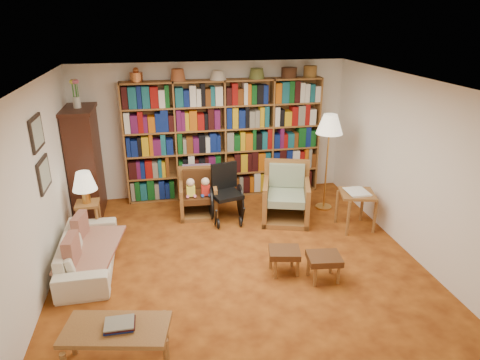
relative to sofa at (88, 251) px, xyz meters
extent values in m
plane|color=#B25D1B|center=(2.05, -0.15, -0.24)|extent=(5.00, 5.00, 0.00)
plane|color=white|center=(2.05, -0.15, 2.26)|extent=(5.00, 5.00, 0.00)
plane|color=white|center=(2.05, 2.35, 1.01)|extent=(5.00, 0.00, 5.00)
plane|color=white|center=(2.05, -2.65, 1.01)|extent=(5.00, 0.00, 5.00)
plane|color=white|center=(-0.45, -0.15, 1.01)|extent=(0.00, 5.00, 5.00)
plane|color=white|center=(4.55, -0.15, 1.01)|extent=(0.00, 5.00, 5.00)
cube|color=olive|center=(2.25, 2.19, 0.86)|extent=(3.60, 0.30, 2.20)
cube|color=#37140F|center=(-0.21, 1.85, 0.66)|extent=(0.45, 0.90, 1.80)
cube|color=#37140F|center=(-0.21, 1.85, 1.59)|extent=(0.50, 0.95, 0.06)
cylinder|color=beige|center=(-0.21, 1.85, 1.71)|extent=(0.12, 0.12, 0.18)
cube|color=black|center=(-0.43, 0.15, 1.66)|extent=(0.03, 0.52, 0.42)
cube|color=gray|center=(-0.42, 0.15, 1.66)|extent=(0.01, 0.44, 0.34)
cube|color=black|center=(-0.43, 0.15, 1.11)|extent=(0.03, 0.52, 0.42)
cube|color=gray|center=(-0.42, 0.15, 1.11)|extent=(0.01, 0.44, 0.34)
imported|color=beige|center=(0.00, 0.00, 0.00)|extent=(1.68, 0.67, 0.49)
cube|color=#C7B391|center=(0.05, 0.00, 0.06)|extent=(0.86, 1.35, 0.04)
cube|color=maroon|center=(-0.13, 0.35, 0.21)|extent=(0.19, 0.39, 0.37)
cube|color=maroon|center=(-0.13, -0.35, 0.21)|extent=(0.16, 0.41, 0.40)
cube|color=olive|center=(-0.10, 0.94, 0.30)|extent=(0.36, 0.36, 0.04)
cylinder|color=olive|center=(-0.24, 0.81, 0.02)|extent=(0.05, 0.05, 0.53)
cylinder|color=olive|center=(0.04, 0.81, 0.02)|extent=(0.05, 0.05, 0.53)
cylinder|color=olive|center=(-0.24, 1.08, 0.02)|extent=(0.05, 0.05, 0.53)
cylinder|color=olive|center=(0.04, 1.08, 0.02)|extent=(0.05, 0.05, 0.53)
cylinder|color=gold|center=(-0.10, 0.94, 0.42)|extent=(0.12, 0.12, 0.21)
cone|color=#F2E7C7|center=(-0.10, 0.94, 0.68)|extent=(0.37, 0.37, 0.29)
cube|color=olive|center=(1.65, 1.38, -0.21)|extent=(0.67, 0.70, 0.07)
cube|color=olive|center=(1.36, 1.38, 0.04)|extent=(0.10, 0.67, 0.57)
cube|color=olive|center=(1.94, 1.38, 0.04)|extent=(0.10, 0.67, 0.57)
cube|color=olive|center=(1.65, 1.68, 0.15)|extent=(0.64, 0.11, 0.80)
cube|color=#512F15|center=(1.65, 1.36, 0.11)|extent=(0.52, 0.58, 0.11)
cube|color=#512F15|center=(1.65, 1.62, 0.34)|extent=(0.50, 0.12, 0.34)
cube|color=#A82C5F|center=(1.65, 1.71, 0.39)|extent=(0.50, 0.08, 0.35)
cube|color=olive|center=(3.08, 0.89, -0.20)|extent=(0.97, 0.99, 0.09)
cube|color=olive|center=(2.73, 0.89, 0.10)|extent=(0.30, 0.79, 0.68)
cube|color=olive|center=(3.43, 0.89, 0.10)|extent=(0.30, 0.79, 0.68)
cube|color=olive|center=(3.08, 1.25, 0.24)|extent=(0.76, 0.30, 0.96)
cube|color=gray|center=(3.08, 0.86, 0.18)|extent=(0.77, 0.82, 0.13)
cube|color=gray|center=(3.08, 1.17, 0.46)|extent=(0.60, 0.27, 0.41)
cube|color=black|center=(2.10, 1.08, 0.22)|extent=(0.57, 0.57, 0.06)
cube|color=black|center=(2.10, 1.31, 0.47)|extent=(0.46, 0.17, 0.46)
cylinder|color=black|center=(1.84, 1.18, 0.04)|extent=(0.03, 0.57, 0.57)
cylinder|color=black|center=(2.35, 1.18, 0.04)|extent=(0.03, 0.57, 0.57)
cylinder|color=black|center=(1.91, 0.80, -0.16)|extent=(0.03, 0.16, 0.16)
cylinder|color=black|center=(2.28, 0.80, -0.16)|extent=(0.03, 0.16, 0.16)
cylinder|color=gold|center=(3.90, 1.23, -0.23)|extent=(0.29, 0.29, 0.03)
cylinder|color=gold|center=(3.90, 1.23, 0.48)|extent=(0.03, 0.03, 1.45)
cone|color=#F2E7C7|center=(3.90, 1.23, 1.30)|extent=(0.45, 0.45, 0.33)
cube|color=olive|center=(4.11, 0.40, 0.36)|extent=(0.64, 0.64, 0.04)
cylinder|color=olive|center=(3.88, 0.17, 0.05)|extent=(0.05, 0.05, 0.58)
cylinder|color=olive|center=(4.33, 0.17, 0.05)|extent=(0.05, 0.05, 0.58)
cylinder|color=olive|center=(3.88, 0.62, 0.05)|extent=(0.05, 0.05, 0.58)
cylinder|color=olive|center=(4.33, 0.62, 0.05)|extent=(0.05, 0.05, 0.58)
cube|color=white|center=(4.11, 0.40, 0.39)|extent=(0.38, 0.44, 0.03)
cube|color=#512F15|center=(2.60, -0.64, 0.06)|extent=(0.47, 0.42, 0.08)
cylinder|color=olive|center=(2.45, -0.76, -0.11)|extent=(0.04, 0.04, 0.27)
cylinder|color=olive|center=(2.76, -0.76, -0.11)|extent=(0.04, 0.04, 0.27)
cylinder|color=olive|center=(2.45, -0.52, -0.11)|extent=(0.04, 0.04, 0.27)
cylinder|color=olive|center=(2.76, -0.52, -0.11)|extent=(0.04, 0.04, 0.27)
cube|color=#512F15|center=(3.06, -0.90, 0.07)|extent=(0.47, 0.41, 0.09)
cylinder|color=olive|center=(2.90, -1.03, -0.11)|extent=(0.04, 0.04, 0.28)
cylinder|color=olive|center=(3.22, -1.03, -0.11)|extent=(0.04, 0.04, 0.28)
cylinder|color=olive|center=(2.90, -0.78, -0.11)|extent=(0.04, 0.04, 0.28)
cylinder|color=olive|center=(3.22, -0.78, -0.11)|extent=(0.04, 0.04, 0.28)
cube|color=olive|center=(0.53, -1.88, 0.17)|extent=(1.10, 0.70, 0.05)
cylinder|color=olive|center=(0.99, -2.09, -0.05)|extent=(0.06, 0.06, 0.39)
cylinder|color=olive|center=(0.06, -1.67, -0.05)|extent=(0.06, 0.06, 0.39)
cylinder|color=olive|center=(0.99, -1.67, -0.05)|extent=(0.06, 0.06, 0.39)
cube|color=brown|center=(0.53, -1.88, 0.22)|extent=(0.32, 0.27, 0.05)
camera|label=1|loc=(1.07, -5.40, 3.04)|focal=32.00mm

